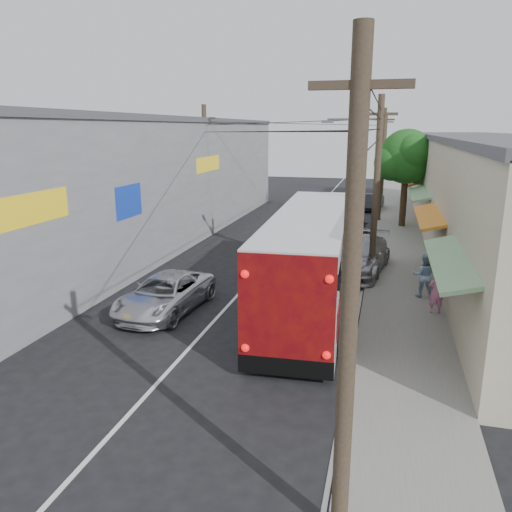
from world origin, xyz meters
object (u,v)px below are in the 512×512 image
(parked_suv, at_px, (359,256))
(pedestrian_far, at_px, (424,275))
(pedestrian_near, at_px, (436,292))
(parked_car_far, at_px, (373,202))
(parked_car_mid, at_px, (354,225))
(jeepney, at_px, (165,294))
(coach_bus, at_px, (310,258))

(parked_suv, height_order, pedestrian_far, pedestrian_far)
(pedestrian_near, bearing_deg, parked_car_far, -91.25)
(parked_car_mid, xyz_separation_m, pedestrian_near, (3.80, -13.63, 0.23))
(pedestrian_far, bearing_deg, pedestrian_near, 101.81)
(pedestrian_far, bearing_deg, parked_suv, -50.14)
(parked_car_far, xyz_separation_m, pedestrian_far, (2.66, -22.53, 0.38))
(jeepney, relative_size, parked_car_mid, 1.26)
(parked_car_mid, relative_size, parked_car_far, 1.01)
(parked_car_mid, distance_m, pedestrian_near, 14.15)
(parked_car_far, bearing_deg, parked_car_mid, -86.65)
(parked_suv, relative_size, parked_car_far, 1.47)
(coach_bus, xyz_separation_m, parked_car_far, (1.61, 24.17, -1.23))
(parked_car_mid, bearing_deg, parked_suv, -91.33)
(parked_suv, distance_m, pedestrian_near, 5.82)
(coach_bus, height_order, parked_car_mid, coach_bus)
(jeepney, bearing_deg, parked_car_far, 80.14)
(jeepney, distance_m, pedestrian_near, 9.89)
(pedestrian_far, bearing_deg, jeepney, 22.81)
(coach_bus, distance_m, jeepney, 5.62)
(parked_suv, relative_size, parked_car_mid, 1.46)
(jeepney, height_order, pedestrian_near, pedestrian_near)
(jeepney, bearing_deg, parked_car_mid, 73.86)
(parked_car_far, relative_size, pedestrian_near, 2.49)
(jeepney, distance_m, parked_car_far, 27.15)
(coach_bus, relative_size, pedestrian_far, 7.03)
(coach_bus, relative_size, parked_suv, 2.23)
(parked_car_far, bearing_deg, pedestrian_far, -75.61)
(parked_car_mid, bearing_deg, coach_bus, -100.02)
(jeepney, xyz_separation_m, parked_car_mid, (5.87, 15.70, -0.02))
(parked_suv, bearing_deg, pedestrian_far, -43.13)
(jeepney, bearing_deg, pedestrian_near, 16.42)
(jeepney, bearing_deg, pedestrian_far, 26.46)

